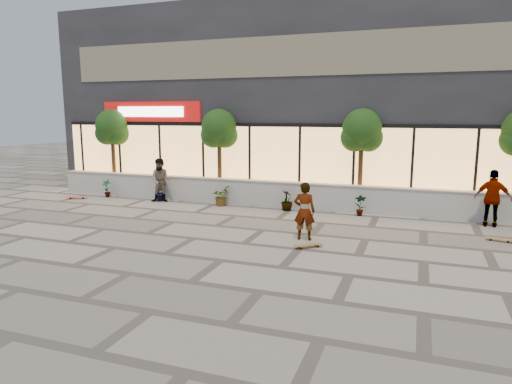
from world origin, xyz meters
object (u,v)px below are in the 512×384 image
(tree_mideast, at_px, (362,133))
(tree_west, at_px, (112,129))
(tree_midwest, at_px, (219,131))
(skateboard_center, at_px, (308,245))
(skater_center, at_px, (304,211))
(skateboard_left, at_px, (76,197))
(skater_right_near, at_px, (493,198))
(skateboard_right_near, at_px, (499,239))
(skater_left, at_px, (161,180))

(tree_mideast, bearing_deg, tree_west, 180.00)
(tree_midwest, distance_m, skateboard_center, 8.44)
(tree_mideast, relative_size, skateboard_center, 4.96)
(skater_center, height_order, skateboard_center, skater_center)
(tree_midwest, bearing_deg, skateboard_center, -47.50)
(tree_mideast, relative_size, skateboard_left, 4.52)
(skater_right_near, bearing_deg, skater_center, 40.47)
(tree_west, bearing_deg, skateboard_center, -28.30)
(tree_mideast, distance_m, skateboard_right_near, 6.30)
(tree_midwest, xyz_separation_m, skateboard_left, (-6.00, -2.07, -2.90))
(tree_mideast, xyz_separation_m, skateboard_center, (-0.65, -5.84, -2.90))
(skateboard_center, relative_size, skateboard_right_near, 1.05)
(skateboard_center, height_order, skateboard_right_near, skateboard_center)
(tree_west, height_order, skateboard_right_near, tree_west)
(skateboard_right_near, bearing_deg, tree_mideast, 155.14)
(skater_center, distance_m, skater_left, 8.00)
(tree_west, height_order, skater_right_near, tree_west)
(skater_right_near, bearing_deg, tree_mideast, -10.56)
(skater_left, xyz_separation_m, skateboard_center, (7.44, -4.44, -0.85))
(tree_midwest, xyz_separation_m, tree_mideast, (6.00, 0.00, 0.00))
(skateboard_right_near, bearing_deg, tree_midwest, 173.97)
(skater_right_near, relative_size, skateboard_right_near, 2.53)
(skater_left, height_order, skateboard_left, skater_left)
(skater_right_near, relative_size, skateboard_center, 2.42)
(tree_west, distance_m, skateboard_left, 3.59)
(tree_west, bearing_deg, skateboard_left, -103.61)
(tree_west, relative_size, skateboard_center, 4.96)
(skater_center, bearing_deg, skater_right_near, -151.34)
(skater_left, relative_size, skater_right_near, 0.97)
(tree_mideast, distance_m, skater_center, 5.56)
(skateboard_center, xyz_separation_m, skateboard_left, (-11.35, 3.78, 0.00))
(tree_west, bearing_deg, tree_midwest, 0.00)
(tree_west, xyz_separation_m, tree_mideast, (11.50, 0.00, 0.00))
(skater_right_near, bearing_deg, skateboard_center, 47.53)
(skater_right_near, distance_m, skateboard_center, 6.85)
(tree_mideast, bearing_deg, skater_right_near, -17.28)
(tree_midwest, relative_size, skateboard_right_near, 5.19)
(tree_mideast, distance_m, skateboard_left, 12.52)
(skateboard_left, bearing_deg, skateboard_center, -47.87)
(skater_left, bearing_deg, tree_midwest, 13.80)
(skater_right_near, distance_m, skateboard_right_near, 2.10)
(skateboard_left, bearing_deg, skater_right_near, -27.16)
(tree_midwest, height_order, skateboard_center, tree_midwest)
(tree_mideast, xyz_separation_m, skater_right_near, (4.50, -1.40, -2.03))
(skater_center, relative_size, skater_right_near, 0.91)
(tree_mideast, height_order, skateboard_center, tree_mideast)
(skateboard_right_near, bearing_deg, skateboard_center, -142.32)
(tree_mideast, bearing_deg, skateboard_center, -96.31)
(tree_midwest, xyz_separation_m, skateboard_right_near, (10.50, -3.31, -2.91))
(tree_midwest, bearing_deg, skateboard_right_near, -17.49)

